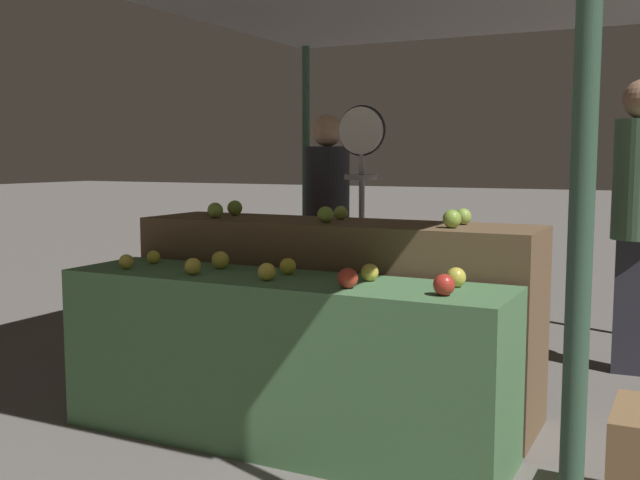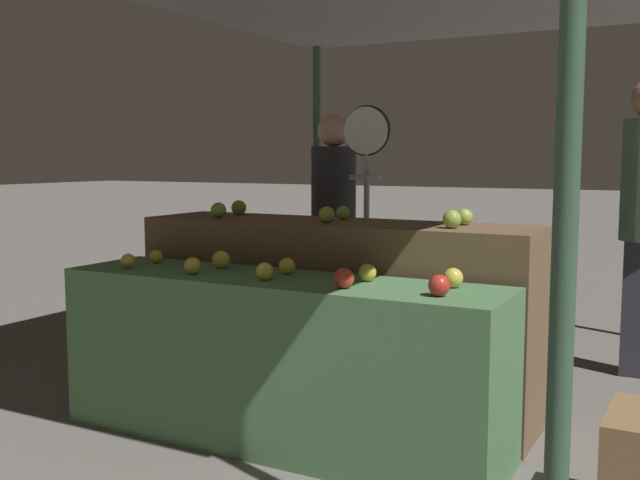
# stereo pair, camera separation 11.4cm
# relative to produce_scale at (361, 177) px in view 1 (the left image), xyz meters

# --- Properties ---
(ground_plane) EXTENTS (60.00, 60.00, 0.00)m
(ground_plane) POSITION_rel_produce_scale_xyz_m (0.14, -1.28, -1.23)
(ground_plane) COLOR #66605B
(display_counter_front) EXTENTS (2.18, 0.55, 0.80)m
(display_counter_front) POSITION_rel_produce_scale_xyz_m (0.14, -1.28, -0.84)
(display_counter_front) COLOR #4C7A4C
(display_counter_front) RESTS_ON ground_plane
(display_counter_back) EXTENTS (2.18, 0.55, 1.01)m
(display_counter_back) POSITION_rel_produce_scale_xyz_m (0.14, -0.68, -0.73)
(display_counter_back) COLOR brown
(display_counter_back) RESTS_ON ground_plane
(apple_front_0) EXTENTS (0.07, 0.07, 0.07)m
(apple_front_0) POSITION_rel_produce_scale_xyz_m (-0.68, -1.39, -0.40)
(apple_front_0) COLOR gold
(apple_front_0) RESTS_ON display_counter_front
(apple_front_1) EXTENTS (0.08, 0.08, 0.08)m
(apple_front_1) POSITION_rel_produce_scale_xyz_m (-0.27, -1.39, -0.40)
(apple_front_1) COLOR gold
(apple_front_1) RESTS_ON display_counter_front
(apple_front_2) EXTENTS (0.08, 0.08, 0.08)m
(apple_front_2) POSITION_rel_produce_scale_xyz_m (0.13, -1.38, -0.40)
(apple_front_2) COLOR yellow
(apple_front_2) RESTS_ON display_counter_front
(apple_front_3) EXTENTS (0.09, 0.09, 0.09)m
(apple_front_3) POSITION_rel_produce_scale_xyz_m (0.55, -1.40, -0.39)
(apple_front_3) COLOR red
(apple_front_3) RESTS_ON display_counter_front
(apple_front_4) EXTENTS (0.09, 0.09, 0.09)m
(apple_front_4) POSITION_rel_produce_scale_xyz_m (0.97, -1.38, -0.39)
(apple_front_4) COLOR #B72D23
(apple_front_4) RESTS_ON display_counter_front
(apple_front_5) EXTENTS (0.07, 0.07, 0.07)m
(apple_front_5) POSITION_rel_produce_scale_xyz_m (-0.68, -1.18, -0.40)
(apple_front_5) COLOR gold
(apple_front_5) RESTS_ON display_counter_front
(apple_front_6) EXTENTS (0.09, 0.09, 0.09)m
(apple_front_6) POSITION_rel_produce_scale_xyz_m (-0.26, -1.16, -0.39)
(apple_front_6) COLOR yellow
(apple_front_6) RESTS_ON display_counter_front
(apple_front_7) EXTENTS (0.08, 0.08, 0.08)m
(apple_front_7) POSITION_rel_produce_scale_xyz_m (0.13, -1.18, -0.40)
(apple_front_7) COLOR gold
(apple_front_7) RESTS_ON display_counter_front
(apple_front_8) EXTENTS (0.08, 0.08, 0.08)m
(apple_front_8) POSITION_rel_produce_scale_xyz_m (0.56, -1.18, -0.40)
(apple_front_8) COLOR gold
(apple_front_8) RESTS_ON display_counter_front
(apple_front_9) EXTENTS (0.09, 0.09, 0.09)m
(apple_front_9) POSITION_rel_produce_scale_xyz_m (0.95, -1.16, -0.39)
(apple_front_9) COLOR gold
(apple_front_9) RESTS_ON display_counter_front
(apple_back_0) EXTENTS (0.09, 0.09, 0.09)m
(apple_back_0) POSITION_rel_produce_scale_xyz_m (-0.54, -0.80, -0.18)
(apple_back_0) COLOR #84AD3D
(apple_back_0) RESTS_ON display_counter_back
(apple_back_1) EXTENTS (0.09, 0.09, 0.09)m
(apple_back_1) POSITION_rel_produce_scale_xyz_m (0.14, -0.79, -0.18)
(apple_back_1) COLOR #7AA338
(apple_back_1) RESTS_ON display_counter_back
(apple_back_2) EXTENTS (0.09, 0.09, 0.09)m
(apple_back_2) POSITION_rel_produce_scale_xyz_m (0.82, -0.78, -0.18)
(apple_back_2) COLOR #84AD3D
(apple_back_2) RESTS_ON display_counter_back
(apple_back_3) EXTENTS (0.09, 0.09, 0.09)m
(apple_back_3) POSITION_rel_produce_scale_xyz_m (-0.56, -0.58, -0.18)
(apple_back_3) COLOR #7AA338
(apple_back_3) RESTS_ON display_counter_back
(apple_back_4) EXTENTS (0.08, 0.08, 0.08)m
(apple_back_4) POSITION_rel_produce_scale_xyz_m (0.13, -0.57, -0.18)
(apple_back_4) COLOR #8EB247
(apple_back_4) RESTS_ON display_counter_back
(apple_back_5) EXTENTS (0.08, 0.08, 0.08)m
(apple_back_5) POSITION_rel_produce_scale_xyz_m (0.81, -0.58, -0.18)
(apple_back_5) COLOR #8EB247
(apple_back_5) RESTS_ON display_counter_back
(produce_scale) EXTENTS (0.31, 0.20, 1.67)m
(produce_scale) POSITION_rel_produce_scale_xyz_m (0.00, 0.00, 0.00)
(produce_scale) COLOR #99999E
(produce_scale) RESTS_ON ground_plane
(person_vendor_at_scale) EXTENTS (0.35, 0.35, 1.64)m
(person_vendor_at_scale) POSITION_rel_produce_scale_xyz_m (-0.38, 0.30, -0.27)
(person_vendor_at_scale) COLOR #2D2D38
(person_vendor_at_scale) RESTS_ON ground_plane
(person_customer_left) EXTENTS (0.33, 0.33, 1.83)m
(person_customer_left) POSITION_rel_produce_scale_xyz_m (1.55, 0.72, -0.15)
(person_customer_left) COLOR #2D2D38
(person_customer_left) RESTS_ON ground_plane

